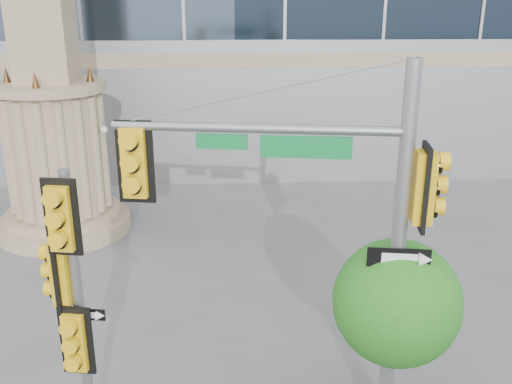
{
  "coord_description": "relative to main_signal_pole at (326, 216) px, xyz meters",
  "views": [
    {
      "loc": [
        -0.41,
        -9.53,
        7.71
      ],
      "look_at": [
        0.21,
        2.0,
        3.71
      ],
      "focal_mm": 40.0,
      "sensor_mm": 36.0,
      "label": 1
    }
  ],
  "objects": [
    {
      "name": "monument",
      "position": [
        -7.23,
        9.76,
        1.29
      ],
      "size": [
        4.4,
        4.4,
        16.6
      ],
      "color": "gray",
      "rests_on": "ground"
    },
    {
      "name": "secondary_signal_pole",
      "position": [
        -4.27,
        -0.18,
        -1.22
      ],
      "size": [
        0.89,
        0.75,
        5.12
      ],
      "rotation": [
        0.0,
        0.0,
        -0.16
      ],
      "color": "slate",
      "rests_on": "ground"
    },
    {
      "name": "street_tree",
      "position": [
        1.4,
        0.07,
        -1.81
      ],
      "size": [
        2.35,
        2.3,
        3.66
      ],
      "color": "gray",
      "rests_on": "ground"
    },
    {
      "name": "main_signal_pole",
      "position": [
        0.0,
        0.0,
        0.0
      ],
      "size": [
        5.25,
        1.29,
        6.82
      ],
      "rotation": [
        0.0,
        0.0,
        -0.16
      ],
      "color": "slate",
      "rests_on": "ground"
    }
  ]
}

